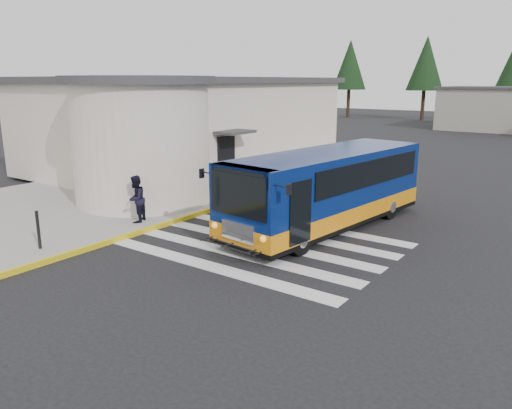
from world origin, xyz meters
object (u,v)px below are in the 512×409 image
Objects in this scene: pedestrian_a at (135,188)px; bollard at (38,230)px; transit_bus at (327,192)px; pedestrian_b at (136,199)px.

pedestrian_a is 1.55× the size of bollard.
pedestrian_a is at bearing 102.88° from bollard.
pedestrian_b is at bearing -138.70° from transit_bus.
transit_bus is 6.88m from pedestrian_a.
pedestrian_a is 1.08× the size of pedestrian_b.
transit_bus is 5.37× the size of pedestrian_a.
bollard is at bearing -120.28° from transit_bus.
transit_bus is 8.35× the size of bollard.
pedestrian_b is (-5.22, -3.59, -0.28)m from transit_bus.
pedestrian_a is at bearing -153.84° from pedestrian_b.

